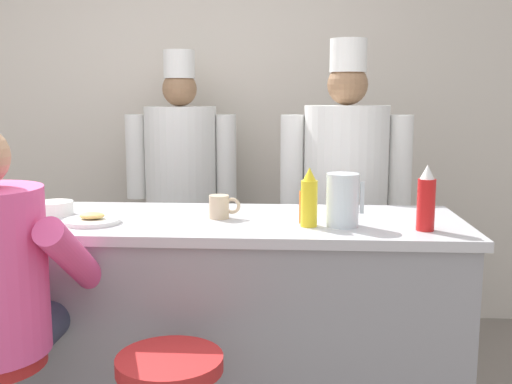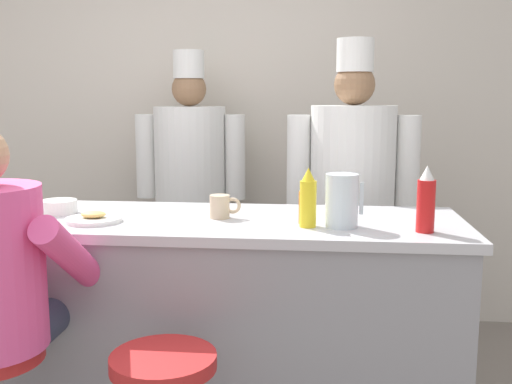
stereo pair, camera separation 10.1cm
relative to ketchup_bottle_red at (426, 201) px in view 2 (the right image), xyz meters
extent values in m
cube|color=beige|center=(-1.17, 1.83, 0.21)|extent=(10.00, 0.06, 2.70)
cube|color=gray|center=(-1.17, 0.18, -0.65)|extent=(2.70, 0.69, 0.98)
cube|color=#BCBCC1|center=(-1.17, 0.18, -0.14)|extent=(2.76, 0.71, 0.04)
cylinder|color=red|center=(0.00, 0.00, -0.02)|extent=(0.07, 0.07, 0.20)
cone|color=white|center=(0.00, 0.00, 0.11)|extent=(0.05, 0.05, 0.05)
cylinder|color=yellow|center=(-0.44, 0.04, -0.03)|extent=(0.07, 0.07, 0.18)
cone|color=yellow|center=(-0.44, 0.04, 0.09)|extent=(0.05, 0.05, 0.05)
cylinder|color=orange|center=(-0.47, 0.10, -0.05)|extent=(0.03, 0.03, 0.13)
cylinder|color=#287F2D|center=(-0.47, 0.10, 0.02)|extent=(0.02, 0.02, 0.01)
cylinder|color=silver|center=(-0.31, 0.06, -0.01)|extent=(0.13, 0.13, 0.21)
cube|color=silver|center=(-0.24, 0.06, 0.00)|extent=(0.02, 0.02, 0.13)
cylinder|color=white|center=(-1.32, 0.05, -0.11)|extent=(0.23, 0.23, 0.02)
ellipsoid|color=#E0BC60|center=(-1.32, 0.05, -0.09)|extent=(0.10, 0.08, 0.03)
cylinder|color=white|center=(-1.54, 0.21, -0.09)|extent=(0.16, 0.16, 0.06)
cylinder|color=beige|center=(-0.82, 0.18, -0.07)|extent=(0.08, 0.08, 0.10)
torus|color=beige|center=(-0.76, 0.18, -0.06)|extent=(0.07, 0.02, 0.07)
cylinder|color=#33384C|center=(-1.42, -0.23, -0.45)|extent=(0.15, 0.40, 0.15)
cylinder|color=#E54C8C|center=(-1.27, -0.32, -0.16)|extent=(0.10, 0.43, 0.34)
cylinder|color=red|center=(-0.91, -0.43, -0.49)|extent=(0.36, 0.36, 0.05)
cube|color=#232328|center=(-1.22, 1.48, -0.72)|extent=(0.35, 0.19, 0.84)
cube|color=white|center=(-1.22, 1.42, -0.55)|extent=(0.31, 0.02, 0.50)
cylinder|color=white|center=(-1.22, 1.48, 0.01)|extent=(0.45, 0.45, 0.63)
sphere|color=#8C6647|center=(-1.22, 1.48, 0.44)|extent=(0.22, 0.22, 0.22)
cylinder|color=white|center=(-1.22, 1.48, 0.59)|extent=(0.20, 0.20, 0.17)
cylinder|color=white|center=(-1.52, 1.48, 0.01)|extent=(0.13, 0.13, 0.54)
cylinder|color=white|center=(-0.93, 1.48, 0.01)|extent=(0.13, 0.13, 0.54)
cube|color=#232328|center=(-0.22, 1.00, -0.72)|extent=(0.35, 0.19, 0.85)
cube|color=white|center=(-0.22, 0.95, -0.55)|extent=(0.32, 0.02, 0.51)
cylinder|color=white|center=(-0.22, 1.00, 0.03)|extent=(0.46, 0.46, 0.64)
sphere|color=#8C6647|center=(-0.22, 1.00, 0.45)|extent=(0.22, 0.22, 0.22)
cylinder|color=white|center=(-0.22, 1.00, 0.61)|extent=(0.20, 0.20, 0.18)
cylinder|color=white|center=(-0.52, 1.00, 0.02)|extent=(0.13, 0.13, 0.54)
cylinder|color=white|center=(0.07, 1.00, 0.02)|extent=(0.13, 0.13, 0.54)
camera|label=1|loc=(-0.51, -2.28, 0.39)|focal=42.00mm
camera|label=2|loc=(-0.40, -2.27, 0.39)|focal=42.00mm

